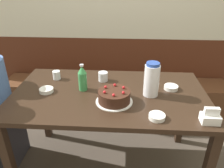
% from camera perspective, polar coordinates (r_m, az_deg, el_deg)
% --- Properties ---
extents(ground_plane, '(12.00, 12.00, 0.00)m').
position_cam_1_polar(ground_plane, '(2.16, -0.60, -20.35)').
color(ground_plane, '#4C4238').
extents(back_wall, '(4.80, 0.04, 2.50)m').
position_cam_1_polar(back_wall, '(2.53, 1.10, 19.39)').
color(back_wall, '#4C2314').
rests_on(back_wall, ground_plane).
extents(bench_seat, '(2.61, 0.38, 0.44)m').
position_cam_1_polar(bench_seat, '(2.67, 0.69, -3.80)').
color(bench_seat, '#56331E').
rests_on(bench_seat, ground_plane).
extents(dining_table, '(1.49, 0.84, 0.77)m').
position_cam_1_polar(dining_table, '(1.72, -0.71, -4.95)').
color(dining_table, black).
rests_on(dining_table, ground_plane).
extents(birthday_cake, '(0.26, 0.26, 0.11)m').
position_cam_1_polar(birthday_cake, '(1.54, 0.58, -3.28)').
color(birthday_cake, white).
rests_on(birthday_cake, dining_table).
extents(water_pitcher, '(0.11, 0.11, 0.26)m').
position_cam_1_polar(water_pitcher, '(1.62, 10.31, 1.15)').
color(water_pitcher, white).
rests_on(water_pitcher, dining_table).
extents(soju_bottle, '(0.07, 0.07, 0.21)m').
position_cam_1_polar(soju_bottle, '(1.69, -7.72, 1.57)').
color(soju_bottle, '#388E4C').
rests_on(soju_bottle, dining_table).
extents(napkin_holder, '(0.11, 0.08, 0.11)m').
position_cam_1_polar(napkin_holder, '(1.47, 24.30, -7.90)').
color(napkin_holder, white).
rests_on(napkin_holder, dining_table).
extents(bowl_soup_white, '(0.11, 0.11, 0.03)m').
position_cam_1_polar(bowl_soup_white, '(1.75, -16.76, -1.55)').
color(bowl_soup_white, white).
rests_on(bowl_soup_white, dining_table).
extents(bowl_rice_small, '(0.11, 0.11, 0.03)m').
position_cam_1_polar(bowl_rice_small, '(1.78, 15.16, -0.87)').
color(bowl_rice_small, white).
rests_on(bowl_rice_small, dining_table).
extents(bowl_side_dish, '(0.10, 0.10, 0.03)m').
position_cam_1_polar(bowl_side_dish, '(1.41, 11.65, -8.32)').
color(bowl_side_dish, white).
rests_on(bowl_side_dish, dining_table).
extents(glass_water_tall, '(0.08, 0.08, 0.08)m').
position_cam_1_polar(glass_water_tall, '(1.85, -2.36, 1.97)').
color(glass_water_tall, silver).
rests_on(glass_water_tall, dining_table).
extents(glass_tumbler_short, '(0.06, 0.06, 0.07)m').
position_cam_1_polar(glass_tumbler_short, '(1.93, -14.28, 2.27)').
color(glass_tumbler_short, silver).
rests_on(glass_tumbler_short, dining_table).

